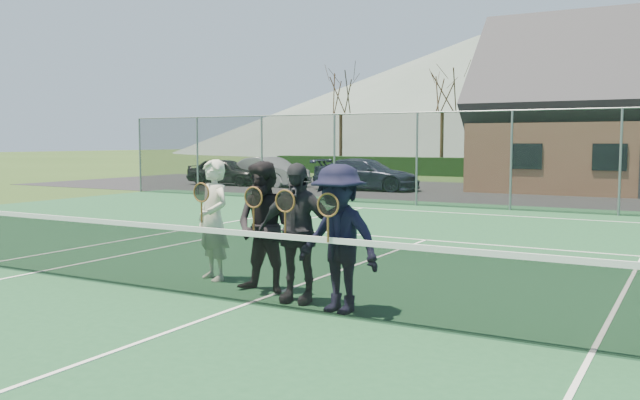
% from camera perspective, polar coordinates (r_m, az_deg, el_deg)
% --- Properties ---
extents(ground, '(220.00, 220.00, 0.00)m').
position_cam_1_polar(ground, '(27.45, 18.95, 0.35)').
color(ground, '#2A4518').
rests_on(ground, ground).
extents(court_surface, '(30.00, 30.00, 0.02)m').
position_cam_1_polar(court_surface, '(8.77, -6.14, -8.78)').
color(court_surface, '#1C4C2B').
rests_on(court_surface, ground).
extents(tarmac_carpark, '(40.00, 12.00, 0.01)m').
position_cam_1_polar(tarmac_carpark, '(28.45, 11.01, 0.69)').
color(tarmac_carpark, black).
rests_on(tarmac_carpark, ground).
extents(hedge_row, '(40.00, 1.20, 1.10)m').
position_cam_1_polar(hedge_row, '(39.27, 22.19, 2.37)').
color(hedge_row, black).
rests_on(hedge_row, ground).
extents(hill_west, '(110.00, 110.00, 18.00)m').
position_cam_1_polar(hill_west, '(106.46, 13.21, 8.59)').
color(hill_west, '#57695E').
rests_on(hill_west, ground).
extents(car_a, '(3.86, 1.73, 1.29)m').
position_cam_1_polar(car_a, '(32.43, -7.95, 2.38)').
color(car_a, black).
rests_on(car_a, ground).
extents(car_b, '(4.29, 2.32, 1.34)m').
position_cam_1_polar(car_b, '(31.55, -4.24, 2.40)').
color(car_b, gray).
rests_on(car_b, ground).
extents(car_c, '(4.70, 2.08, 1.34)m').
position_cam_1_polar(car_c, '(28.83, 3.91, 2.16)').
color(car_c, black).
rests_on(car_c, ground).
extents(court_markings, '(11.03, 23.83, 0.01)m').
position_cam_1_polar(court_markings, '(8.77, -6.14, -8.69)').
color(court_markings, white).
rests_on(court_markings, court_surface).
extents(tennis_net, '(11.68, 0.08, 1.10)m').
position_cam_1_polar(tennis_net, '(8.66, -6.17, -5.38)').
color(tennis_net, slate).
rests_on(tennis_net, ground).
extents(perimeter_fence, '(30.07, 0.07, 3.02)m').
position_cam_1_polar(perimeter_fence, '(21.02, 15.80, 3.25)').
color(perimeter_fence, slate).
rests_on(perimeter_fence, ground).
extents(tree_a, '(3.20, 3.20, 7.77)m').
position_cam_1_polar(tree_a, '(45.24, 1.77, 9.68)').
color(tree_a, '#3C2216').
rests_on(tree_a, ground).
extents(tree_b, '(3.20, 3.20, 7.77)m').
position_cam_1_polar(tree_b, '(42.45, 10.30, 9.91)').
color(tree_b, '#3C2715').
rests_on(tree_b, ground).
extents(player_a, '(0.77, 0.64, 1.80)m').
position_cam_1_polar(player_a, '(10.20, -8.97, -1.67)').
color(player_a, beige).
rests_on(player_a, court_surface).
extents(player_b, '(0.90, 0.71, 1.80)m').
position_cam_1_polar(player_b, '(9.27, -4.65, -2.30)').
color(player_b, black).
rests_on(player_b, court_surface).
extents(player_c, '(1.11, 0.59, 1.80)m').
position_cam_1_polar(player_c, '(8.70, -1.99, -2.76)').
color(player_c, '#26272C').
rests_on(player_c, court_surface).
extents(player_d, '(1.26, 0.86, 1.80)m').
position_cam_1_polar(player_d, '(8.17, 1.59, -3.27)').
color(player_d, black).
rests_on(player_d, court_surface).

